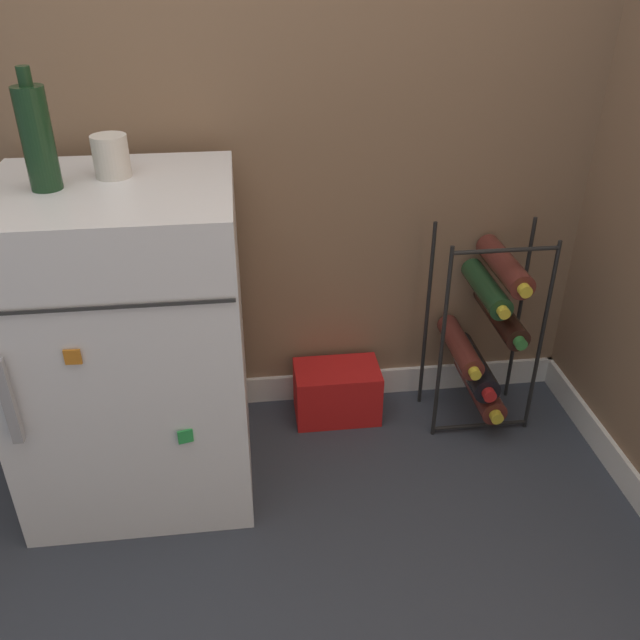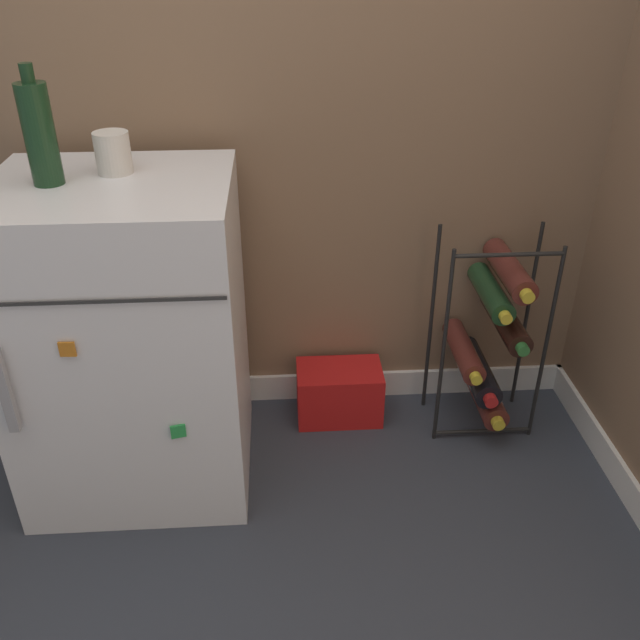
# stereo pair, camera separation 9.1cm
# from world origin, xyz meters

# --- Properties ---
(ground_plane) EXTENTS (14.00, 14.00, 0.00)m
(ground_plane) POSITION_xyz_m (0.00, 0.00, 0.00)
(ground_plane) COLOR #333842
(mini_fridge) EXTENTS (0.58, 0.53, 0.86)m
(mini_fridge) POSITION_xyz_m (-0.39, 0.26, 0.43)
(mini_fridge) COLOR white
(mini_fridge) RESTS_ON ground_plane
(wine_rack) EXTENTS (0.31, 0.32, 0.64)m
(wine_rack) POSITION_xyz_m (0.63, 0.40, 0.31)
(wine_rack) COLOR black
(wine_rack) RESTS_ON ground_plane
(soda_box) EXTENTS (0.27, 0.16, 0.18)m
(soda_box) POSITION_xyz_m (0.19, 0.46, 0.09)
(soda_box) COLOR red
(soda_box) RESTS_ON ground_plane
(fridge_top_cup) EXTENTS (0.08, 0.08, 0.10)m
(fridge_top_cup) POSITION_xyz_m (-0.37, 0.33, 0.91)
(fridge_top_cup) COLOR silver
(fridge_top_cup) RESTS_ON mini_fridge
(fridge_top_bottle) EXTENTS (0.07, 0.07, 0.26)m
(fridge_top_bottle) POSITION_xyz_m (-0.51, 0.26, 0.98)
(fridge_top_bottle) COLOR #19381E
(fridge_top_bottle) RESTS_ON mini_fridge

